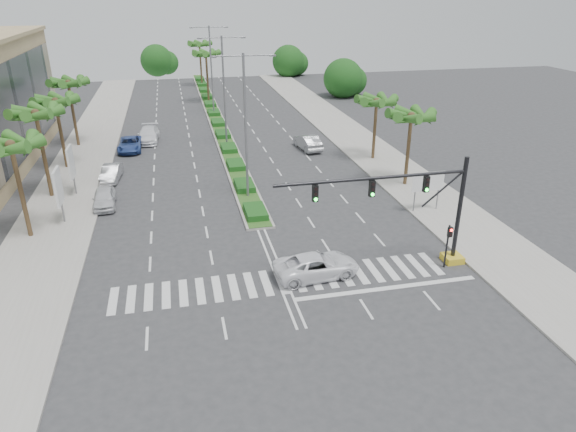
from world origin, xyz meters
The scene contains 27 objects.
ground centered at (0.00, 0.00, 0.00)m, with size 160.00×160.00×0.00m, color #333335.
footpath_right centered at (15.20, 20.00, 0.07)m, with size 6.00×120.00×0.15m, color gray.
footpath_left centered at (-15.20, 20.00, 0.07)m, with size 6.00×120.00×0.15m, color gray.
median centered at (0.00, 45.00, 0.10)m, with size 2.20×75.00×0.20m, color gray.
median_grass centered at (0.00, 45.00, 0.22)m, with size 1.80×75.00×0.04m, color #204F1B.
signal_gantry centered at (9.27, 0.00, 3.46)m, with size 12.60×1.20×7.20m.
pedestrian_signal centered at (10.60, -0.68, 2.04)m, with size 0.28×0.36×3.00m.
direction_sign centered at (13.50, 7.99, 2.45)m, with size 2.70×0.11×3.40m.
billboard_near centered at (-14.50, 12.00, 2.96)m, with size 0.18×2.10×4.35m.
billboard_far centered at (-14.50, 18.00, 2.96)m, with size 0.18×2.10×4.35m.
palm_left_near centered at (-16.50, 10.00, 6.69)m, with size 4.57×4.68×7.55m.
palm_left_mid centered at (-16.50, 18.00, 7.08)m, with size 4.57×4.68×7.95m.
palm_left_far centered at (-16.50, 26.00, 6.50)m, with size 4.57×4.68×7.35m.
palm_left_end centered at (-16.50, 34.00, 6.88)m, with size 4.57×4.68×7.75m.
palm_right_near centered at (14.50, 14.00, 6.20)m, with size 4.57×4.68×7.05m.
palm_right_far centered at (14.50, 22.00, 5.91)m, with size 4.57×4.68×6.75m.
palm_median_a centered at (0.00, 55.00, 7.17)m, with size 4.57×4.68×8.05m.
palm_median_b centered at (0.00, 70.00, 7.17)m, with size 4.57×4.68×8.05m.
streetlight_near centered at (0.00, 14.00, 6.81)m, with size 5.10×0.25×12.00m.
streetlight_mid centered at (0.00, 30.00, 6.81)m, with size 5.10×0.25×12.00m.
streetlight_far centered at (0.00, 46.00, 6.81)m, with size 5.10×0.25×12.00m.
car_parked_a centered at (-11.80, 14.81, 0.74)m, with size 1.76×4.37×1.49m, color silver.
car_parked_b centered at (-11.80, 21.37, 0.71)m, with size 1.50×4.30×1.42m, color #9FA0A4.
car_parked_c centered at (-10.59, 30.86, 0.73)m, with size 2.44×5.29×1.47m, color #2F4A91.
car_parked_d centered at (-8.70, 34.20, 0.82)m, with size 2.29×5.64×1.64m, color white.
car_crossing centered at (2.22, 0.14, 0.75)m, with size 2.47×5.37×1.49m, color white.
car_right centered at (8.71, 27.02, 0.83)m, with size 1.75×5.02×1.65m, color #A9AAAE.
Camera 1 is at (-5.63, -26.66, 16.55)m, focal length 32.00 mm.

